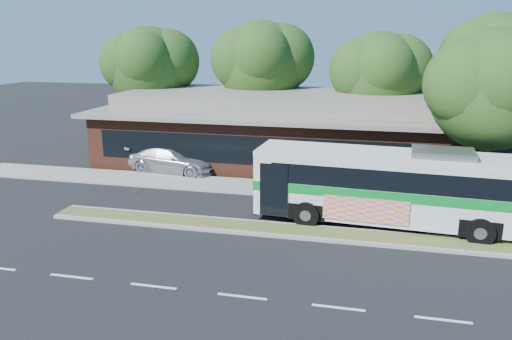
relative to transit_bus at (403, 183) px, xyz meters
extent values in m
plane|color=black|center=(-2.12, -2.39, -1.93)|extent=(120.00, 120.00, 0.00)
cube|color=#555D27|center=(-2.12, -1.79, -1.86)|extent=(26.00, 1.10, 0.15)
cube|color=gray|center=(-2.12, 4.01, -1.87)|extent=(44.00, 2.60, 0.12)
cube|color=black|center=(-20.12, 7.61, -1.93)|extent=(14.00, 12.00, 0.01)
cube|color=#5D2D1D|center=(-2.12, 10.61, -0.33)|extent=(32.00, 10.00, 3.20)
cube|color=slate|center=(-2.12, 10.61, 1.39)|extent=(33.20, 11.20, 0.24)
cube|color=slate|center=(-2.12, 10.61, 2.02)|extent=(30.00, 8.00, 1.00)
cube|color=black|center=(-2.12, 5.58, -0.23)|extent=(30.00, 0.06, 1.60)
cylinder|color=black|center=(-17.12, 12.61, 0.06)|extent=(0.44, 0.44, 3.99)
sphere|color=#1F3D14|center=(-17.12, 12.61, 3.80)|extent=(5.80, 5.80, 5.80)
sphere|color=#1F3D14|center=(-15.81, 13.04, 4.26)|extent=(4.52, 4.52, 4.52)
cylinder|color=black|center=(-9.12, 13.61, 0.17)|extent=(0.44, 0.44, 4.20)
sphere|color=#1F3D14|center=(-9.12, 13.61, 4.07)|extent=(6.00, 6.00, 6.00)
sphere|color=#1F3D14|center=(-7.77, 14.06, 4.55)|extent=(4.68, 4.68, 4.68)
cylinder|color=black|center=(-1.12, 12.61, -0.04)|extent=(0.44, 0.44, 3.78)
sphere|color=#1F3D14|center=(-1.12, 12.61, 3.53)|extent=(5.60, 5.60, 5.60)
sphere|color=#1F3D14|center=(0.14, 13.03, 3.98)|extent=(4.37, 4.37, 4.37)
cylinder|color=black|center=(5.88, 13.61, 0.27)|extent=(0.44, 0.44, 4.41)
sphere|color=#1F3D14|center=(5.88, 13.61, 4.34)|extent=(6.20, 6.20, 6.20)
cube|color=silver|center=(-0.06, 0.01, -0.17)|extent=(12.43, 3.45, 2.83)
cube|color=black|center=(0.25, -0.02, 0.39)|extent=(11.46, 3.43, 0.85)
cube|color=silver|center=(-0.06, 0.01, 1.12)|extent=(12.45, 3.47, 0.27)
cube|color=#057E25|center=(-0.06, 0.01, -0.26)|extent=(12.50, 3.51, 0.39)
cube|color=black|center=(-6.21, 0.43, 0.17)|extent=(0.22, 2.30, 1.75)
cube|color=#DB40B8|center=(-1.48, -1.24, -0.91)|extent=(3.48, 0.29, 1.02)
cube|color=slate|center=(1.47, -0.10, 1.38)|extent=(2.56, 1.80, 0.31)
cylinder|color=black|center=(-3.92, -1.02, -1.37)|extent=(1.15, 0.44, 1.13)
cylinder|color=black|center=(-3.75, 1.55, -1.37)|extent=(1.15, 0.44, 1.13)
cylinder|color=black|center=(2.92, -1.49, -1.37)|extent=(1.15, 0.44, 1.13)
cylinder|color=black|center=(3.09, 1.08, -1.37)|extent=(1.15, 0.44, 1.13)
imported|color=silver|center=(-12.86, 6.03, -1.14)|extent=(5.71, 2.96, 1.58)
cylinder|color=black|center=(3.88, 3.81, -0.01)|extent=(0.44, 0.44, 3.85)
sphere|color=#1F3D14|center=(3.88, 3.81, 3.60)|extent=(5.61, 5.61, 5.61)
camera|label=1|loc=(-1.55, -21.04, 6.01)|focal=35.00mm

